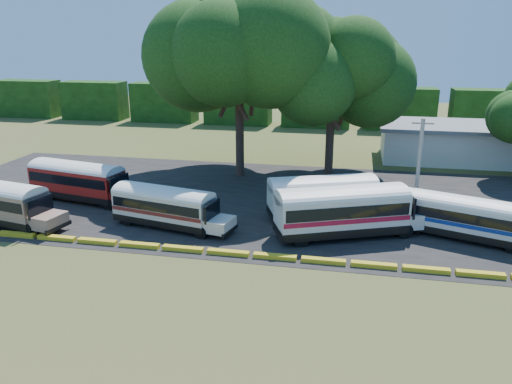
% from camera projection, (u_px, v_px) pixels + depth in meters
% --- Properties ---
extents(ground, '(160.00, 160.00, 0.00)m').
position_uv_depth(ground, '(248.00, 264.00, 30.36)').
color(ground, '#37541C').
rests_on(ground, ground).
extents(asphalt_strip, '(64.00, 24.00, 0.02)m').
position_uv_depth(asphalt_strip, '(290.00, 202.00, 41.37)').
color(asphalt_strip, black).
rests_on(asphalt_strip, ground).
extents(curb, '(53.70, 0.45, 0.30)m').
position_uv_depth(curb, '(251.00, 255.00, 31.25)').
color(curb, gold).
rests_on(curb, ground).
extents(terminal_building, '(19.00, 9.00, 4.00)m').
position_uv_depth(terminal_building, '(467.00, 142.00, 54.36)').
color(terminal_building, beige).
rests_on(terminal_building, ground).
extents(treeline_backdrop, '(130.00, 4.00, 6.00)m').
position_uv_depth(treeline_backdrop, '(316.00, 106.00, 74.27)').
color(treeline_backdrop, black).
rests_on(treeline_backdrop, ground).
extents(bus_red, '(10.27, 4.35, 3.28)m').
position_uv_depth(bus_red, '(79.00, 179.00, 41.34)').
color(bus_red, black).
rests_on(bus_red, ground).
extents(bus_cream_west, '(9.38, 4.10, 3.00)m').
position_uv_depth(bus_cream_west, '(166.00, 205.00, 35.67)').
color(bus_cream_west, black).
rests_on(bus_cream_west, ground).
extents(bus_cream_east, '(10.09, 5.82, 3.25)m').
position_uv_depth(bus_cream_east, '(325.00, 194.00, 37.54)').
color(bus_cream_east, black).
rests_on(bus_cream_east, ground).
extents(bus_white_red, '(11.09, 6.67, 3.58)m').
position_uv_depth(bus_white_red, '(345.00, 209.00, 33.87)').
color(bus_white_red, black).
rests_on(bus_white_red, ground).
extents(bus_white_blue, '(9.22, 5.15, 2.96)m').
position_uv_depth(bus_white_blue, '(463.00, 215.00, 33.70)').
color(bus_white_blue, black).
rests_on(bus_white_blue, ground).
extents(tree_west, '(14.77, 14.77, 18.07)m').
position_uv_depth(tree_west, '(239.00, 42.00, 45.48)').
color(tree_west, '#36221B').
rests_on(tree_west, ground).
extents(tree_center, '(11.84, 11.84, 14.87)m').
position_uv_depth(tree_center, '(333.00, 66.00, 46.58)').
color(tree_center, '#36221B').
rests_on(tree_center, ground).
extents(utility_pole, '(1.60, 0.30, 7.41)m').
position_uv_depth(utility_pole, '(419.00, 165.00, 37.91)').
color(utility_pole, gray).
rests_on(utility_pole, ground).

